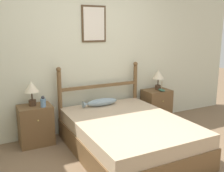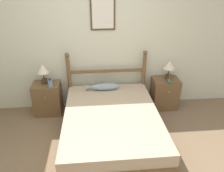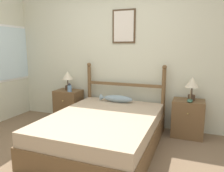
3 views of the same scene
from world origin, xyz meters
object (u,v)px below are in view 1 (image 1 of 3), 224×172
object	(u,v)px
nightstand_right	(156,105)
bottle	(43,102)
bed	(128,135)
fish_pillow	(101,102)
nightstand_left	(36,125)
model_boat	(162,90)
table_lamp_left	(31,89)
table_lamp_right	(158,76)

from	to	relation	value
nightstand_right	bottle	world-z (taller)	bottle
bed	fish_pillow	world-z (taller)	fish_pillow
bed	nightstand_right	size ratio (longest dim) A/B	3.28
nightstand_left	model_boat	xyz separation A→B (m)	(2.27, -0.12, 0.33)
nightstand_right	fish_pillow	size ratio (longest dim) A/B	1.00
bottle	fish_pillow	world-z (taller)	bottle
nightstand_left	table_lamp_left	distance (m)	0.56
bed	model_boat	distance (m)	1.41
nightstand_right	model_boat	bearing A→B (deg)	-82.00
nightstand_left	bottle	world-z (taller)	bottle
model_boat	bed	bearing A→B (deg)	-147.26
nightstand_left	model_boat	distance (m)	2.29
bottle	model_boat	size ratio (longest dim) A/B	0.91
table_lamp_left	model_boat	xyz separation A→B (m)	(2.29, -0.15, -0.24)
bed	table_lamp_left	bearing A→B (deg)	142.28
nightstand_left	fish_pillow	xyz separation A→B (m)	(1.05, -0.08, 0.24)
table_lamp_left	bottle	xyz separation A→B (m)	(0.13, -0.15, -0.19)
nightstand_left	bottle	distance (m)	0.41
nightstand_right	table_lamp_right	distance (m)	0.56
model_boat	bottle	bearing A→B (deg)	179.81
table_lamp_left	bottle	world-z (taller)	table_lamp_left
nightstand_right	bottle	distance (m)	2.18
fish_pillow	table_lamp_left	bearing A→B (deg)	173.80
nightstand_right	fish_pillow	world-z (taller)	fish_pillow
nightstand_left	bottle	bearing A→B (deg)	-46.84
table_lamp_left	fish_pillow	bearing A→B (deg)	-6.20
table_lamp_right	model_boat	world-z (taller)	table_lamp_right
nightstand_left	fish_pillow	distance (m)	1.08
model_boat	table_lamp_left	bearing A→B (deg)	176.19
model_boat	fish_pillow	xyz separation A→B (m)	(-1.22, 0.04, -0.08)
table_lamp_left	fish_pillow	size ratio (longest dim) A/B	0.62
bed	fish_pillow	bearing A→B (deg)	95.58
bed	table_lamp_right	distance (m)	1.58
bed	table_lamp_left	size ratio (longest dim) A/B	5.33
table_lamp_left	model_boat	bearing A→B (deg)	-3.81
nightstand_left	nightstand_right	bearing A→B (deg)	0.00
bottle	fish_pillow	xyz separation A→B (m)	(0.94, 0.03, -0.13)
nightstand_right	table_lamp_left	distance (m)	2.34
nightstand_left	nightstand_right	xyz separation A→B (m)	(2.25, 0.00, 0.00)
table_lamp_right	bottle	xyz separation A→B (m)	(-2.18, -0.13, -0.19)
model_boat	nightstand_left	bearing A→B (deg)	176.95
table_lamp_right	fish_pillow	xyz separation A→B (m)	(-1.23, -0.10, -0.32)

